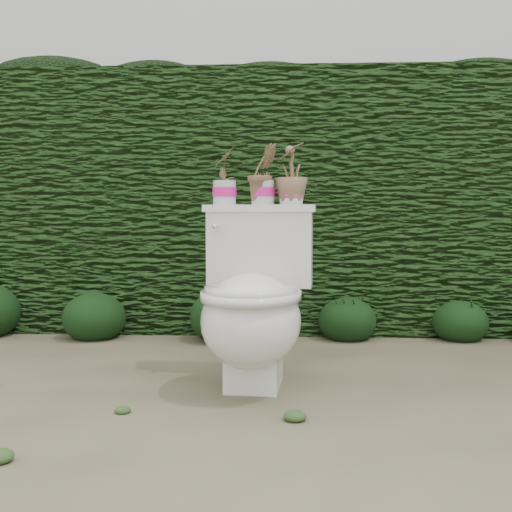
# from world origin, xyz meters

# --- Properties ---
(ground) EXTENTS (60.00, 60.00, 0.00)m
(ground) POSITION_xyz_m (0.00, 0.00, 0.00)
(ground) COLOR #7E7657
(ground) RESTS_ON ground
(hedge) EXTENTS (8.00, 1.00, 1.60)m
(hedge) POSITION_xyz_m (0.00, 1.60, 0.80)
(hedge) COLOR #254B19
(hedge) RESTS_ON ground
(house_wall) EXTENTS (8.00, 3.50, 4.00)m
(house_wall) POSITION_xyz_m (0.60, 6.00, 2.00)
(house_wall) COLOR silver
(house_wall) RESTS_ON ground
(toilet) EXTENTS (0.51, 0.71, 0.78)m
(toilet) POSITION_xyz_m (-0.05, -0.01, 0.36)
(toilet) COLOR silver
(toilet) RESTS_ON ground
(potted_plant_left) EXTENTS (0.09, 0.13, 0.25)m
(potted_plant_left) POSITION_xyz_m (-0.19, 0.24, 0.90)
(potted_plant_left) COLOR #24742D
(potted_plant_left) RESTS_ON toilet
(potted_plant_center) EXTENTS (0.18, 0.17, 0.26)m
(potted_plant_center) POSITION_xyz_m (-0.02, 0.23, 0.91)
(potted_plant_center) COLOR #24742D
(potted_plant_center) RESTS_ON toilet
(potted_plant_right) EXTENTS (0.16, 0.16, 0.26)m
(potted_plant_right) POSITION_xyz_m (0.11, 0.22, 0.91)
(potted_plant_right) COLOR #24742D
(potted_plant_right) RESTS_ON toilet
(liriope_clump_2) EXTENTS (0.37, 0.37, 0.30)m
(liriope_clump_2) POSITION_xyz_m (-1.05, 1.01, 0.15)
(liriope_clump_2) COLOR black
(liriope_clump_2) RESTS_ON ground
(liriope_clump_3) EXTENTS (0.42, 0.42, 0.33)m
(liriope_clump_3) POSITION_xyz_m (-0.27, 1.00, 0.17)
(liriope_clump_3) COLOR black
(liriope_clump_3) RESTS_ON ground
(liriope_clump_4) EXTENTS (0.34, 0.34, 0.27)m
(liriope_clump_4) POSITION_xyz_m (0.44, 1.06, 0.14)
(liriope_clump_4) COLOR black
(liriope_clump_4) RESTS_ON ground
(liriope_clump_5) EXTENTS (0.32, 0.32, 0.26)m
(liriope_clump_5) POSITION_xyz_m (1.10, 1.08, 0.13)
(liriope_clump_5) COLOR black
(liriope_clump_5) RESTS_ON ground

